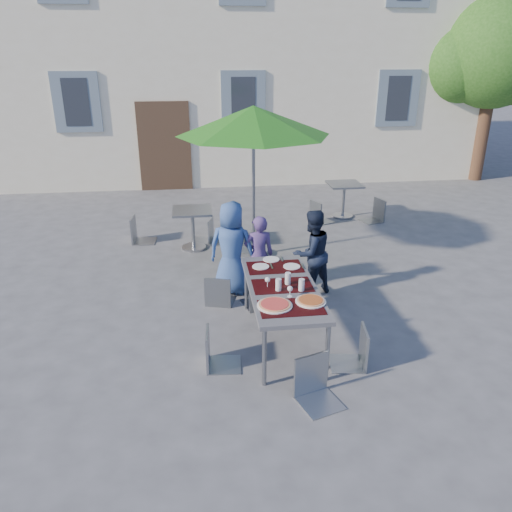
{
  "coord_description": "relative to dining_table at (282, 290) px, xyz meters",
  "views": [
    {
      "loc": [
        -1.34,
        -5.36,
        3.34
      ],
      "look_at": [
        -0.54,
        0.81,
        0.77
      ],
      "focal_mm": 35.0,
      "sensor_mm": 36.0,
      "label": 1
    }
  ],
  "objects": [
    {
      "name": "pizza_near_left",
      "position": [
        -0.18,
        -0.5,
        0.07
      ],
      "size": [
        0.39,
        0.39,
        0.03
      ],
      "color": "white",
      "rests_on": "dining_table"
    },
    {
      "name": "chair_0",
      "position": [
        -0.71,
        1.04,
        -0.21
      ],
      "size": [
        0.46,
        0.46,
        0.84
      ],
      "color": "gray",
      "rests_on": "ground"
    },
    {
      "name": "cafe_table_1",
      "position": [
        2.19,
        4.74,
        -0.2
      ],
      "size": [
        0.69,
        0.69,
        0.74
      ],
      "color": "#A2A4A9",
      "rests_on": "ground"
    },
    {
      "name": "bg_chair_l_1",
      "position": [
        1.58,
        4.43,
        -0.18
      ],
      "size": [
        0.52,
        0.51,
        0.88
      ],
      "color": "gray",
      "rests_on": "ground"
    },
    {
      "name": "pizza_near_right",
      "position": [
        0.24,
        -0.46,
        0.07
      ],
      "size": [
        0.34,
        0.34,
        0.03
      ],
      "color": "white",
      "rests_on": "dining_table"
    },
    {
      "name": "chair_5",
      "position": [
        0.15,
        -1.16,
        -0.17
      ],
      "size": [
        0.5,
        0.5,
        0.9
      ],
      "color": "#92989D",
      "rests_on": "ground"
    },
    {
      "name": "bg_chair_r_0",
      "position": [
        -0.8,
        3.62,
        -0.21
      ],
      "size": [
        0.46,
        0.46,
        0.85
      ],
      "color": "#91969C",
      "rests_on": "ground"
    },
    {
      "name": "chair_4",
      "position": [
        0.74,
        -0.62,
        -0.19
      ],
      "size": [
        0.44,
        0.44,
        0.87
      ],
      "color": "#8F969A",
      "rests_on": "ground"
    },
    {
      "name": "bg_chair_r_1",
      "position": [
        2.78,
        4.38,
        -0.18
      ],
      "size": [
        0.49,
        0.49,
        0.89
      ],
      "color": "gray",
      "rests_on": "ground"
    },
    {
      "name": "ground",
      "position": [
        0.34,
        0.09,
        -0.7
      ],
      "size": [
        90.0,
        90.0,
        0.0
      ],
      "primitive_type": "plane",
      "color": "#4E4F51",
      "rests_on": "ground"
    },
    {
      "name": "child_2",
      "position": [
        0.65,
        1.23,
        -0.06
      ],
      "size": [
        0.72,
        0.59,
        1.28
      ],
      "primitive_type": "imported",
      "rotation": [
        0.0,
        0.0,
        3.58
      ],
      "color": "#171F33",
      "rests_on": "ground"
    },
    {
      "name": "chair_1",
      "position": [
        -0.13,
        0.88,
        -0.13
      ],
      "size": [
        0.52,
        0.52,
        0.96
      ],
      "color": "gray",
      "rests_on": "ground"
    },
    {
      "name": "chair_2",
      "position": [
        0.4,
        0.79,
        -0.18
      ],
      "size": [
        0.52,
        0.52,
        0.89
      ],
      "color": "gray",
      "rests_on": "ground"
    },
    {
      "name": "glassware",
      "position": [
        0.04,
        -0.1,
        0.13
      ],
      "size": [
        0.44,
        0.39,
        0.15
      ],
      "color": "silver",
      "rests_on": "dining_table"
    },
    {
      "name": "child_1",
      "position": [
        -0.1,
        1.35,
        -0.1
      ],
      "size": [
        0.44,
        0.3,
        1.19
      ],
      "primitive_type": "imported",
      "rotation": [
        0.0,
        0.0,
        3.18
      ],
      "color": "#503974",
      "rests_on": "ground"
    },
    {
      "name": "tree",
      "position": [
        6.89,
        7.63,
        2.55
      ],
      "size": [
        3.6,
        3.0,
        4.7
      ],
      "color": "#4E3221",
      "rests_on": "ground"
    },
    {
      "name": "dining_table",
      "position": [
        0.0,
        0.0,
        0.0
      ],
      "size": [
        0.8,
        1.85,
        0.76
      ],
      "color": "#3F3F44",
      "rests_on": "ground"
    },
    {
      "name": "patio_umbrella",
      "position": [
        0.01,
        2.82,
        1.59
      ],
      "size": [
        2.51,
        2.51,
        2.54
      ],
      "color": "#A2A4A9",
      "rests_on": "ground"
    },
    {
      "name": "cafe_table_0",
      "position": [
        -1.04,
        3.27,
        -0.2
      ],
      "size": [
        0.69,
        0.69,
        0.74
      ],
      "color": "#A2A4A9",
      "rests_on": "ground"
    },
    {
      "name": "child_0",
      "position": [
        -0.49,
        1.42,
        -0.0
      ],
      "size": [
        0.79,
        0.65,
        1.39
      ],
      "primitive_type": "imported",
      "rotation": [
        0.0,
        0.0,
        2.8
      ],
      "color": "#355593",
      "rests_on": "ground"
    },
    {
      "name": "place_settings",
      "position": [
        0.01,
        0.63,
        0.06
      ],
      "size": [
        0.66,
        0.49,
        0.01
      ],
      "color": "white",
      "rests_on": "dining_table"
    },
    {
      "name": "bg_chair_l_0",
      "position": [
        -2.05,
        3.75,
        -0.16
      ],
      "size": [
        0.45,
        0.45,
        0.92
      ],
      "color": "gray",
      "rests_on": "ground"
    },
    {
      "name": "chair_3",
      "position": [
        -0.83,
        -0.45,
        -0.2
      ],
      "size": [
        0.41,
        0.41,
        0.86
      ],
      "color": "gray",
      "rests_on": "ground"
    }
  ]
}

